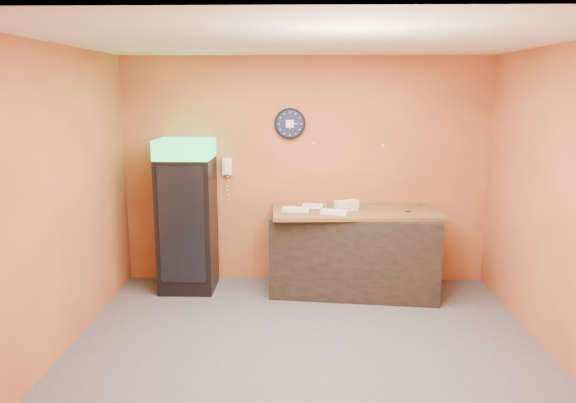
{
  "coord_description": "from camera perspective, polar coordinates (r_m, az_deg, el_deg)",
  "views": [
    {
      "loc": [
        -0.06,
        -4.89,
        2.39
      ],
      "look_at": [
        -0.18,
        0.6,
        1.3
      ],
      "focal_mm": 35.0,
      "sensor_mm": 36.0,
      "label": 1
    }
  ],
  "objects": [
    {
      "name": "ceiling",
      "position": [
        4.91,
        2.09,
        16.05
      ],
      "size": [
        4.5,
        4.0,
        0.02
      ],
      "primitive_type": "cube",
      "color": "white",
      "rests_on": "back_wall"
    },
    {
      "name": "wrapped_sandwich_left",
      "position": [
        6.51,
        0.82,
        -0.81
      ],
      "size": [
        0.32,
        0.15,
        0.04
      ],
      "primitive_type": "cube",
      "rotation": [
        0.0,
        0.0,
        -0.1
      ],
      "color": "silver",
      "rests_on": "butcher_paper"
    },
    {
      "name": "sub_roll_stack",
      "position": [
        6.58,
        5.98,
        -0.41
      ],
      "size": [
        0.3,
        0.2,
        0.12
      ],
      "rotation": [
        0.0,
        0.0,
        0.42
      ],
      "color": "beige",
      "rests_on": "butcher_paper"
    },
    {
      "name": "prep_counter",
      "position": [
        6.77,
        6.75,
        -5.18
      ],
      "size": [
        2.01,
        1.07,
        0.97
      ],
      "primitive_type": "cube",
      "rotation": [
        0.0,
        0.0,
        -0.11
      ],
      "color": "black",
      "rests_on": "floor"
    },
    {
      "name": "left_wall",
      "position": [
        5.45,
        -22.43,
        -0.07
      ],
      "size": [
        0.02,
        4.0,
        2.8
      ],
      "primitive_type": "cube",
      "color": "#D16E3B",
      "rests_on": "floor"
    },
    {
      "name": "butcher_paper",
      "position": [
        6.64,
        6.85,
        -1.02
      ],
      "size": [
        1.97,
        0.96,
        0.04
      ],
      "primitive_type": "cube",
      "rotation": [
        0.0,
        0.0,
        0.04
      ],
      "color": "brown",
      "rests_on": "prep_counter"
    },
    {
      "name": "floor",
      "position": [
        5.44,
        1.87,
        -14.79
      ],
      "size": [
        4.5,
        4.5,
        0.0
      ],
      "primitive_type": "plane",
      "color": "#47474C",
      "rests_on": "ground"
    },
    {
      "name": "right_wall",
      "position": [
        5.5,
        26.12,
        -0.27
      ],
      "size": [
        0.02,
        4.0,
        2.8
      ],
      "primitive_type": "cube",
      "color": "#D16E3B",
      "rests_on": "floor"
    },
    {
      "name": "kitchen_tool",
      "position": [
        6.63,
        3.83,
        -0.51
      ],
      "size": [
        0.07,
        0.07,
        0.07
      ],
      "primitive_type": "cylinder",
      "color": "silver",
      "rests_on": "butcher_paper"
    },
    {
      "name": "wall_clock",
      "position": [
        6.87,
        0.2,
        7.92
      ],
      "size": [
        0.38,
        0.06,
        0.38
      ],
      "color": "black",
      "rests_on": "back_wall"
    },
    {
      "name": "wrapped_sandwich_mid",
      "position": [
        6.39,
        4.73,
        -1.08
      ],
      "size": [
        0.33,
        0.23,
        0.04
      ],
      "primitive_type": "cube",
      "rotation": [
        0.0,
        0.0,
        -0.4
      ],
      "color": "silver",
      "rests_on": "butcher_paper"
    },
    {
      "name": "wall_phone",
      "position": [
        6.96,
        -6.19,
        3.55
      ],
      "size": [
        0.12,
        0.1,
        0.21
      ],
      "color": "white",
      "rests_on": "back_wall"
    },
    {
      "name": "beverage_cooler",
      "position": [
        6.8,
        -10.25,
        -1.63
      ],
      "size": [
        0.64,
        0.65,
        1.83
      ],
      "rotation": [
        0.0,
        0.0,
        -0.0
      ],
      "color": "black",
      "rests_on": "floor"
    },
    {
      "name": "wrapped_sandwich_right",
      "position": [
        6.74,
        2.66,
        -0.43
      ],
      "size": [
        0.29,
        0.15,
        0.04
      ],
      "primitive_type": "cube",
      "rotation": [
        0.0,
        0.0,
        -0.17
      ],
      "color": "silver",
      "rests_on": "butcher_paper"
    },
    {
      "name": "back_wall",
      "position": [
        6.96,
        1.78,
        3.08
      ],
      "size": [
        4.5,
        0.02,
        2.8
      ],
      "primitive_type": "cube",
      "color": "#D16E3B",
      "rests_on": "floor"
    }
  ]
}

